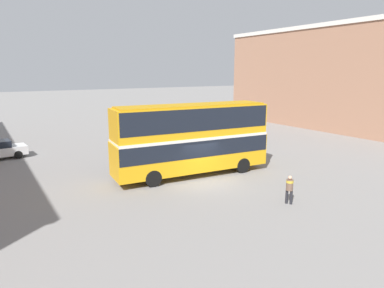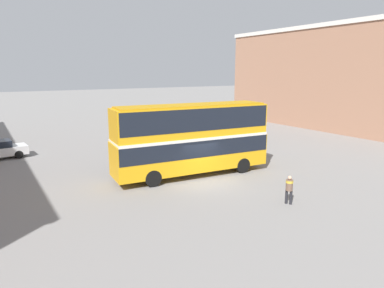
# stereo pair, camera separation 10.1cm
# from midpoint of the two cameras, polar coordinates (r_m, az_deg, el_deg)

# --- Properties ---
(ground_plane) EXTENTS (240.00, 240.00, 0.00)m
(ground_plane) POSITION_cam_midpoint_polar(r_m,az_deg,el_deg) (22.90, 2.47, -6.45)
(ground_plane) COLOR gray
(building_row_right) EXTENTS (8.62, 33.67, 12.83)m
(building_row_right) POSITION_cam_midpoint_polar(r_m,az_deg,el_deg) (47.85, 24.17, 10.03)
(building_row_right) COLOR #9E7056
(building_row_right) RESTS_ON ground_plane
(double_decker_bus) EXTENTS (11.33, 3.58, 5.03)m
(double_decker_bus) POSITION_cam_midpoint_polar(r_m,az_deg,el_deg) (23.80, 0.12, 1.46)
(double_decker_bus) COLOR gold
(double_decker_bus) RESTS_ON ground_plane
(pedestrian_foreground) EXTENTS (0.54, 0.54, 1.63)m
(pedestrian_foreground) POSITION_cam_midpoint_polar(r_m,az_deg,el_deg) (19.80, 16.04, -6.87)
(pedestrian_foreground) COLOR #232328
(pedestrian_foreground) RESTS_ON ground_plane
(parked_car_kerb_near) EXTENTS (4.53, 2.48, 1.46)m
(parked_car_kerb_near) POSITION_cam_midpoint_polar(r_m,az_deg,el_deg) (38.96, 7.53, 2.33)
(parked_car_kerb_near) COLOR slate
(parked_car_kerb_near) RESTS_ON ground_plane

